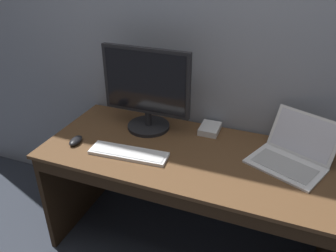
{
  "coord_description": "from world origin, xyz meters",
  "views": [
    {
      "loc": [
        0.44,
        -1.46,
        1.72
      ],
      "look_at": [
        -0.13,
        0.0,
        0.86
      ],
      "focal_mm": 35.87,
      "sensor_mm": 36.0,
      "label": 1
    }
  ],
  "objects_px": {
    "wired_keyboard": "(129,153)",
    "external_monitor": "(147,90)",
    "laptop_white": "(293,152)",
    "external_drive_box": "(210,129)",
    "computer_mouse": "(76,141)"
  },
  "relations": [
    {
      "from": "laptop_white",
      "to": "computer_mouse",
      "type": "xyz_separation_m",
      "value": [
        -1.15,
        -0.26,
        -0.04
      ]
    },
    {
      "from": "external_drive_box",
      "to": "laptop_white",
      "type": "bearing_deg",
      "value": -17.03
    },
    {
      "from": "laptop_white",
      "to": "wired_keyboard",
      "type": "height_order",
      "value": "laptop_white"
    },
    {
      "from": "laptop_white",
      "to": "wired_keyboard",
      "type": "relative_size",
      "value": 1.05
    },
    {
      "from": "wired_keyboard",
      "to": "external_monitor",
      "type": "bearing_deg",
      "value": 94.45
    },
    {
      "from": "computer_mouse",
      "to": "external_monitor",
      "type": "bearing_deg",
      "value": 40.36
    },
    {
      "from": "laptop_white",
      "to": "wired_keyboard",
      "type": "xyz_separation_m",
      "value": [
        -0.82,
        -0.26,
        -0.04
      ]
    },
    {
      "from": "laptop_white",
      "to": "external_monitor",
      "type": "xyz_separation_m",
      "value": [
        -0.84,
        0.04,
        0.2
      ]
    },
    {
      "from": "external_monitor",
      "to": "external_drive_box",
      "type": "distance_m",
      "value": 0.44
    },
    {
      "from": "computer_mouse",
      "to": "wired_keyboard",
      "type": "bearing_deg",
      "value": -3.52
    },
    {
      "from": "wired_keyboard",
      "to": "laptop_white",
      "type": "bearing_deg",
      "value": 17.42
    },
    {
      "from": "external_monitor",
      "to": "wired_keyboard",
      "type": "bearing_deg",
      "value": -85.55
    },
    {
      "from": "external_monitor",
      "to": "external_drive_box",
      "type": "xyz_separation_m",
      "value": [
        0.36,
        0.1,
        -0.23
      ]
    },
    {
      "from": "external_monitor",
      "to": "external_drive_box",
      "type": "height_order",
      "value": "external_monitor"
    },
    {
      "from": "external_monitor",
      "to": "wired_keyboard",
      "type": "relative_size",
      "value": 1.22
    }
  ]
}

